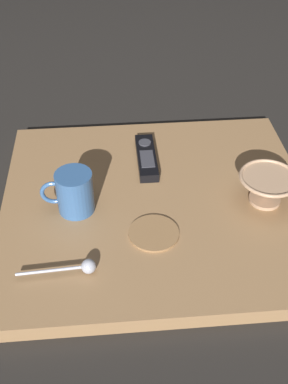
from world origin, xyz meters
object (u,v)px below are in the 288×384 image
object	(u,v)px
teaspoon	(82,267)
drink_coaster	(154,233)
coffee_mug	(74,192)
tv_remote_near	(146,157)
cereal_bowl	(267,187)

from	to	relation	value
teaspoon	drink_coaster	world-z (taller)	teaspoon
drink_coaster	teaspoon	bearing A→B (deg)	-148.58
coffee_mug	tv_remote_near	bearing A→B (deg)	43.19
coffee_mug	tv_remote_near	distance (m)	0.23
cereal_bowl	teaspoon	world-z (taller)	cereal_bowl
cereal_bowl	tv_remote_near	bearing A→B (deg)	146.11
teaspoon	tv_remote_near	bearing A→B (deg)	65.74
coffee_mug	tv_remote_near	size ratio (longest dim) A/B	0.67
cereal_bowl	drink_coaster	bearing A→B (deg)	-162.30
tv_remote_near	teaspoon	bearing A→B (deg)	-114.26
teaspoon	tv_remote_near	world-z (taller)	teaspoon
cereal_bowl	tv_remote_near	world-z (taller)	cereal_bowl
teaspoon	cereal_bowl	bearing A→B (deg)	23.01
tv_remote_near	coffee_mug	bearing A→B (deg)	-136.81
tv_remote_near	drink_coaster	bearing A→B (deg)	-91.63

